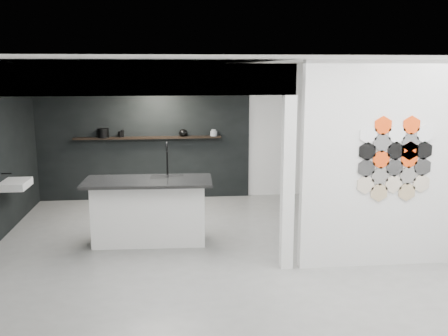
% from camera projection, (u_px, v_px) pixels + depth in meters
% --- Properties ---
extents(floor, '(7.00, 6.00, 0.01)m').
position_uv_depth(floor, '(220.00, 245.00, 7.76)').
color(floor, slate).
extents(partition_panel, '(2.45, 0.15, 2.80)m').
position_uv_depth(partition_panel, '(390.00, 165.00, 6.74)').
color(partition_panel, silver).
rests_on(partition_panel, floor).
extents(bay_clad_back, '(4.40, 0.04, 2.35)m').
position_uv_depth(bay_clad_back, '(143.00, 143.00, 10.30)').
color(bay_clad_back, black).
rests_on(bay_clad_back, floor).
extents(bay_clad_left, '(0.04, 4.00, 2.35)m').
position_uv_depth(bay_clad_left, '(3.00, 163.00, 8.16)').
color(bay_clad_left, black).
rests_on(bay_clad_left, floor).
extents(bulkhead, '(4.40, 4.00, 0.40)m').
position_uv_depth(bulkhead, '(134.00, 77.00, 8.11)').
color(bulkhead, silver).
rests_on(bulkhead, corner_column).
extents(corner_column, '(0.16, 0.16, 2.35)m').
position_uv_depth(corner_column, '(288.00, 184.00, 6.64)').
color(corner_column, silver).
rests_on(corner_column, floor).
extents(fascia_beam, '(4.40, 0.16, 0.40)m').
position_uv_depth(fascia_beam, '(123.00, 80.00, 6.23)').
color(fascia_beam, silver).
rests_on(fascia_beam, corner_column).
extents(wall_basin, '(0.40, 0.60, 0.12)m').
position_uv_depth(wall_basin, '(15.00, 184.00, 8.05)').
color(wall_basin, silver).
rests_on(wall_basin, bay_clad_left).
extents(display_shelf, '(3.00, 0.15, 0.04)m').
position_uv_depth(display_shelf, '(148.00, 138.00, 10.18)').
color(display_shelf, black).
rests_on(display_shelf, bay_clad_back).
extents(kitchen_island, '(1.96, 0.92, 1.56)m').
position_uv_depth(kitchen_island, '(149.00, 210.00, 7.76)').
color(kitchen_island, silver).
rests_on(kitchen_island, floor).
extents(stockpot, '(0.26, 0.26, 0.18)m').
position_uv_depth(stockpot, '(103.00, 133.00, 10.07)').
color(stockpot, black).
rests_on(stockpot, display_shelf).
extents(kettle, '(0.22, 0.22, 0.15)m').
position_uv_depth(kettle, '(183.00, 133.00, 10.24)').
color(kettle, black).
rests_on(kettle, display_shelf).
extents(glass_bowl, '(0.15, 0.15, 0.10)m').
position_uv_depth(glass_bowl, '(214.00, 133.00, 10.30)').
color(glass_bowl, gray).
rests_on(glass_bowl, display_shelf).
extents(glass_vase, '(0.13, 0.13, 0.13)m').
position_uv_depth(glass_vase, '(214.00, 133.00, 10.30)').
color(glass_vase, gray).
rests_on(glass_vase, display_shelf).
extents(bottle_dark, '(0.06, 0.06, 0.15)m').
position_uv_depth(bottle_dark, '(122.00, 134.00, 10.11)').
color(bottle_dark, black).
rests_on(bottle_dark, display_shelf).
extents(utensil_cup, '(0.10, 0.10, 0.11)m').
position_uv_depth(utensil_cup, '(120.00, 134.00, 10.11)').
color(utensil_cup, black).
rests_on(utensil_cup, display_shelf).
extents(hex_tile_cluster, '(1.04, 0.02, 1.16)m').
position_uv_depth(hex_tile_cluster, '(396.00, 159.00, 6.63)').
color(hex_tile_cluster, beige).
rests_on(hex_tile_cluster, partition_panel).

